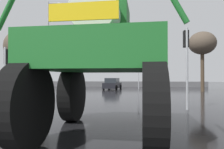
# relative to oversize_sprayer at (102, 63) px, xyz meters

# --- Properties ---
(ground_plane) EXTENTS (120.00, 120.00, 0.00)m
(ground_plane) POSITION_rel_oversize_sprayer_xyz_m (-1.06, 11.88, -2.03)
(ground_plane) COLOR black
(oversize_sprayer) EXTENTS (4.18, 5.15, 4.79)m
(oversize_sprayer) POSITION_rel_oversize_sprayer_xyz_m (0.00, 0.00, 0.00)
(oversize_sprayer) COLOR black
(oversize_sprayer) RESTS_ON ground
(sedan_ahead) EXTENTS (2.26, 4.27, 1.52)m
(sedan_ahead) POSITION_rel_oversize_sprayer_xyz_m (-2.36, 22.17, -1.31)
(sedan_ahead) COLOR black
(sedan_ahead) RESTS_ON ground
(traffic_signal_near_left) EXTENTS (0.24, 0.54, 3.26)m
(traffic_signal_near_left) POSITION_rel_oversize_sprayer_xyz_m (-6.19, 4.92, 0.35)
(traffic_signal_near_left) COLOR #A8AAAF
(traffic_signal_near_left) RESTS_ON ground
(traffic_signal_near_right) EXTENTS (0.24, 0.54, 4.06)m
(traffic_signal_near_right) POSITION_rel_oversize_sprayer_xyz_m (3.45, 4.91, 0.93)
(traffic_signal_near_right) COLOR #A8AAAF
(traffic_signal_near_right) RESTS_ON ground
(traffic_signal_far_left) EXTENTS (0.24, 0.55, 3.68)m
(traffic_signal_far_left) POSITION_rel_oversize_sprayer_xyz_m (4.29, 23.62, 0.66)
(traffic_signal_far_left) COLOR #A8AAAF
(traffic_signal_far_left) RESTS_ON ground
(traffic_signal_far_right) EXTENTS (0.24, 0.55, 3.81)m
(traffic_signal_far_right) POSITION_rel_oversize_sprayer_xyz_m (1.14, 23.62, 0.76)
(traffic_signal_far_right) COLOR #A8AAAF
(traffic_signal_far_right) RESTS_ON ground
(streetlight_far_left) EXTENTS (1.63, 0.24, 9.48)m
(streetlight_far_left) POSITION_rel_oversize_sprayer_xyz_m (-8.16, 14.98, 3.14)
(streetlight_far_left) COLOR #A8AAAF
(streetlight_far_left) RESTS_ON ground
(bare_tree_left) EXTENTS (4.24, 4.24, 6.70)m
(bare_tree_left) POSITION_rel_oversize_sprayer_xyz_m (-10.85, 15.11, 2.85)
(bare_tree_left) COLOR #473828
(bare_tree_left) RESTS_ON ground
(bare_tree_right) EXTENTS (3.05, 3.05, 6.81)m
(bare_tree_right) POSITION_rel_oversize_sprayer_xyz_m (8.33, 19.04, 3.39)
(bare_tree_right) COLOR #473828
(bare_tree_right) RESTS_ON ground
(roadside_barrier) EXTENTS (27.15, 0.24, 0.90)m
(roadside_barrier) POSITION_rel_oversize_sprayer_xyz_m (-1.06, 30.38, -1.58)
(roadside_barrier) COLOR #59595B
(roadside_barrier) RESTS_ON ground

